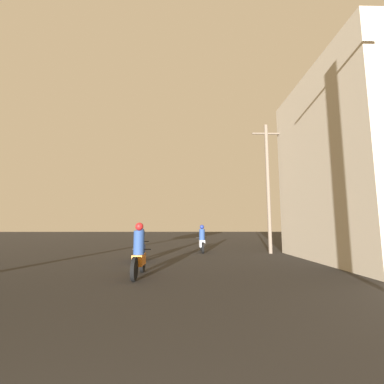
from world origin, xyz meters
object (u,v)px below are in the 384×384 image
building_right_near (371,165)px  motorcycle_silver (202,241)px  motorcycle_orange (139,254)px  utility_pole_far (268,184)px  motorcycle_blue (140,246)px

building_right_near → motorcycle_silver: bearing=149.6°
motorcycle_orange → building_right_near: (9.34, 2.73, 3.44)m
motorcycle_silver → building_right_near: 8.87m
motorcycle_orange → motorcycle_silver: bearing=77.7°
utility_pole_far → building_right_near: bearing=-44.4°
building_right_near → utility_pole_far: 4.79m
motorcycle_orange → motorcycle_silver: size_ratio=1.04×
building_right_near → motorcycle_orange: bearing=-163.7°
building_right_near → utility_pole_far: (-3.41, 3.34, -0.33)m
utility_pole_far → motorcycle_silver: bearing=167.8°
building_right_near → utility_pole_far: size_ratio=1.14×
motorcycle_silver → utility_pole_far: size_ratio=0.27×
motorcycle_blue → building_right_near: (9.89, -0.51, 3.45)m
building_right_near → utility_pole_far: building_right_near is taller
motorcycle_orange → motorcycle_blue: (-0.55, 3.24, -0.01)m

